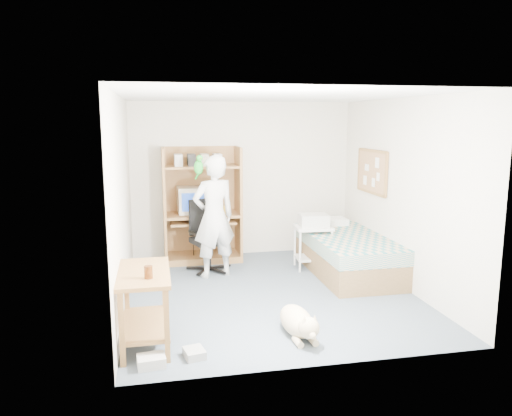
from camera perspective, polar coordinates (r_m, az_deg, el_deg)
The scene contains 21 objects.
floor at distance 6.57m, azimuth 1.56°, elevation -9.64°, with size 4.00×4.00×0.00m, color #475360.
wall_back at distance 8.20m, azimuth -1.56°, elevation 3.30°, with size 3.60×0.02×2.50m, color beige.
wall_right at distance 6.89m, azimuth 16.35°, elevation 1.60°, with size 0.02×4.00×2.50m, color beige.
wall_left at distance 6.11m, azimuth -15.05°, elevation 0.63°, with size 0.02×4.00×2.50m, color beige.
ceiling at distance 6.19m, azimuth 1.67°, elevation 12.69°, with size 3.60×4.00×0.02m, color white.
computer_hutch at distance 7.92m, azimuth -6.21°, elevation -0.14°, with size 1.20×0.63×1.80m.
bed at distance 7.43m, azimuth 10.34°, elevation -5.15°, with size 1.02×2.02×0.66m.
side_desk at distance 5.12m, azimuth -12.61°, elevation -9.82°, with size 0.50×1.00×0.75m.
corkboard at distance 7.66m, azimuth 13.11°, elevation 4.06°, with size 0.04×0.94×0.66m.
office_chair at distance 7.44m, azimuth -5.58°, elevation -4.32°, with size 0.60×0.60×1.04m.
person at distance 7.05m, azimuth -4.83°, elevation -1.00°, with size 0.63×0.42×1.73m, color silver.
parrot at distance 6.94m, azimuth -6.56°, elevation 4.80°, with size 0.13×0.22×0.35m.
dog at distance 5.31m, azimuth 4.86°, elevation -12.84°, with size 0.34×0.94×0.35m.
printer_cart at distance 7.55m, azimuth 6.54°, elevation -3.68°, with size 0.57×0.47×0.65m.
printer at distance 7.48m, azimuth 6.59°, elevation -1.39°, with size 0.42×0.32×0.18m, color #BBBBB6.
crt_monitor at distance 7.89m, azimuth -7.38°, elevation 0.93°, with size 0.44×0.47×0.41m.
keyboard at distance 7.79m, azimuth -5.98°, elevation -1.43°, with size 0.45×0.16×0.03m, color beige.
pencil_cup at distance 7.87m, azimuth -3.59°, elevation -0.17°, with size 0.08×0.08×0.12m, color gold.
drink_glass at distance 4.80m, azimuth -12.20°, elevation -7.18°, with size 0.08×0.08×0.12m, color #44210A.
floor_box_a at distance 4.84m, azimuth -11.88°, elevation -16.76°, with size 0.25×0.20×0.10m, color white.
floor_box_b at distance 4.94m, azimuth -7.06°, elevation -16.15°, with size 0.18×0.22×0.08m, color #A4A4A0.
Camera 1 is at (-1.41, -6.02, 2.21)m, focal length 35.00 mm.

